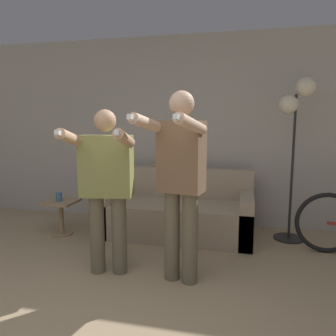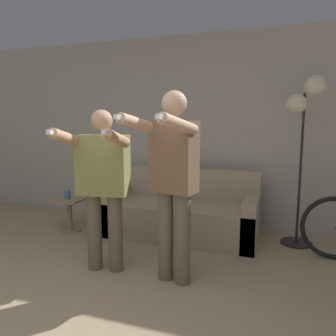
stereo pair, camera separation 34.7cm
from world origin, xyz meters
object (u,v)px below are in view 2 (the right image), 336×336
object	(u,v)px
cat	(179,162)
cup	(68,194)
couch	(182,214)
side_table	(70,208)
floor_lamp	(304,115)
person_left	(103,179)
person_right	(173,175)

from	to	relation	value
cat	cup	size ratio (longest dim) A/B	4.01
couch	side_table	world-z (taller)	couch
floor_lamp	cup	xyz separation A→B (m)	(-2.82, -0.52, -1.01)
couch	cup	xyz separation A→B (m)	(-1.44, -0.37, 0.23)
person_left	cat	bearing A→B (deg)	70.05
person_right	cup	world-z (taller)	person_right
couch	cup	world-z (taller)	couch
couch	person_right	bearing A→B (deg)	-77.03
person_left	person_right	size ratio (longest dim) A/B	0.91
side_table	couch	bearing A→B (deg)	13.19
side_table	cup	distance (m)	0.19
cat	floor_lamp	size ratio (longest dim) A/B	0.23
couch	side_table	size ratio (longest dim) A/B	4.26
couch	cat	xyz separation A→B (m)	(-0.13, 0.30, 0.63)
person_left	floor_lamp	size ratio (longest dim) A/B	0.80
person_right	floor_lamp	distance (m)	1.83
cup	cat	bearing A→B (deg)	27.02
person_left	floor_lamp	bearing A→B (deg)	27.78
person_left	side_table	xyz separation A→B (m)	(-1.02, 0.87, -0.59)
floor_lamp	cup	size ratio (longest dim) A/B	17.32
couch	person_left	size ratio (longest dim) A/B	1.21
person_right	side_table	distance (m)	2.04
person_right	cup	distance (m)	1.97
side_table	cup	world-z (taller)	cup
floor_lamp	side_table	xyz separation A→B (m)	(-2.82, -0.49, -1.20)
couch	cat	bearing A→B (deg)	114.35
cat	cup	bearing A→B (deg)	-152.98
person_left	person_right	xyz separation A→B (m)	(0.70, -0.00, 0.08)
person_left	floor_lamp	world-z (taller)	floor_lamp
person_left	cup	size ratio (longest dim) A/B	13.80
cat	side_table	world-z (taller)	cat
person_right	person_left	bearing A→B (deg)	-168.17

